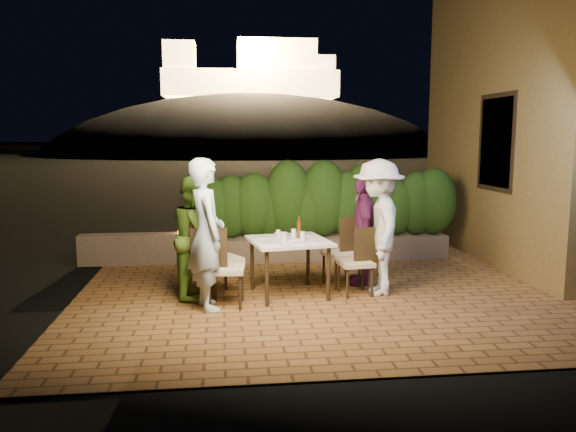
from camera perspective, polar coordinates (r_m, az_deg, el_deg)
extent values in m
plane|color=black|center=(7.52, 5.55, -8.31)|extent=(400.00, 400.00, 0.00)
cube|color=brown|center=(8.00, 4.77, -7.69)|extent=(7.00, 6.00, 0.15)
cube|color=olive|center=(10.42, 23.27, 9.67)|extent=(1.60, 5.00, 5.00)
cube|color=black|center=(9.60, 20.54, 7.01)|extent=(0.08, 1.00, 1.40)
cube|color=black|center=(9.59, 20.48, 7.01)|extent=(0.06, 1.15, 1.55)
cube|color=brown|center=(9.69, 3.83, -3.20)|extent=(4.20, 0.55, 0.40)
cube|color=brown|center=(9.60, -14.09, -3.24)|extent=(2.20, 0.30, 0.50)
ellipsoid|color=black|center=(67.41, -3.74, 2.94)|extent=(52.00, 40.00, 22.00)
cylinder|color=white|center=(7.09, -1.86, -2.82)|extent=(0.22, 0.22, 0.01)
cylinder|color=white|center=(7.54, -2.51, -2.16)|extent=(0.20, 0.20, 0.01)
cylinder|color=white|center=(7.26, 2.41, -2.58)|extent=(0.19, 0.19, 0.01)
cylinder|color=white|center=(7.71, 1.61, -1.94)|extent=(0.21, 0.21, 0.01)
cylinder|color=white|center=(7.37, 0.35, -2.39)|extent=(0.23, 0.23, 0.01)
cylinder|color=white|center=(7.10, 1.27, -2.81)|extent=(0.21, 0.21, 0.01)
cylinder|color=silver|center=(7.23, -0.36, -2.18)|extent=(0.07, 0.07, 0.12)
cylinder|color=silver|center=(7.57, -1.00, -1.78)|extent=(0.06, 0.06, 0.10)
cylinder|color=silver|center=(7.35, 1.49, -2.02)|extent=(0.07, 0.07, 0.12)
cylinder|color=silver|center=(7.53, 0.59, -1.76)|extent=(0.07, 0.07, 0.12)
imported|color=white|center=(7.63, -0.67, -1.90)|extent=(0.19, 0.19, 0.05)
imported|color=#C1E1F9|center=(6.87, -8.28, -1.84)|extent=(0.60, 0.77, 1.85)
imported|color=#79B93A|center=(7.42, -9.28, -2.10)|extent=(0.69, 0.84, 1.60)
imported|color=silver|center=(7.53, 9.13, -1.14)|extent=(0.81, 1.24, 1.81)
imported|color=#65215B|center=(8.04, 7.64, -1.49)|extent=(0.54, 0.96, 1.54)
cylinder|color=orange|center=(9.49, -10.85, -1.30)|extent=(0.10, 0.10, 0.14)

